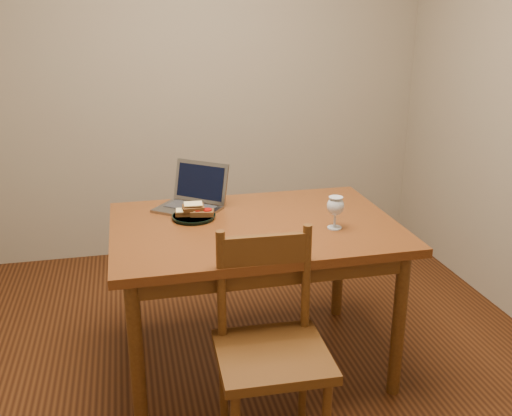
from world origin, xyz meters
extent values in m
cube|color=black|center=(0.00, 0.00, -0.01)|extent=(3.20, 3.20, 0.02)
cube|color=gray|center=(0.00, 1.61, 1.30)|extent=(3.20, 0.02, 2.60)
cube|color=gray|center=(0.00, -1.61, 1.30)|extent=(3.20, 0.02, 2.60)
cube|color=#441F0B|center=(0.07, 0.07, 0.72)|extent=(1.30, 0.90, 0.04)
cylinder|color=#43260E|center=(-0.50, -0.30, 0.35)|extent=(0.06, 0.06, 0.70)
cylinder|color=#43260E|center=(0.64, -0.30, 0.35)|extent=(0.06, 0.06, 0.70)
cylinder|color=#43260E|center=(-0.50, 0.44, 0.35)|extent=(0.06, 0.06, 0.70)
cylinder|color=#43260E|center=(0.64, 0.44, 0.35)|extent=(0.06, 0.06, 0.70)
cube|color=#43260E|center=(0.00, -0.52, 0.43)|extent=(0.43, 0.41, 0.04)
cube|color=#43260E|center=(0.01, -0.36, 0.80)|extent=(0.34, 0.04, 0.12)
cylinder|color=black|center=(-0.20, 0.20, 0.75)|extent=(0.21, 0.21, 0.02)
cube|color=slate|center=(-0.21, 0.32, 0.75)|extent=(0.36, 0.34, 0.01)
cube|color=slate|center=(-0.13, 0.43, 0.85)|extent=(0.27, 0.23, 0.20)
cube|color=black|center=(-0.13, 0.43, 0.85)|extent=(0.23, 0.20, 0.16)
camera|label=1|loc=(-0.47, -2.31, 1.67)|focal=40.00mm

